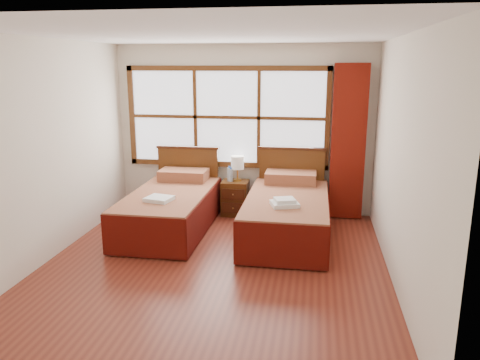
# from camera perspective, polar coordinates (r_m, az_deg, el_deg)

# --- Properties ---
(floor) EXTENTS (4.50, 4.50, 0.00)m
(floor) POSITION_cam_1_polar(r_m,az_deg,el_deg) (5.54, -3.27, -10.58)
(floor) COLOR maroon
(floor) RESTS_ON ground
(ceiling) EXTENTS (4.50, 4.50, 0.00)m
(ceiling) POSITION_cam_1_polar(r_m,az_deg,el_deg) (5.06, -3.70, 17.33)
(ceiling) COLOR white
(ceiling) RESTS_ON wall_back
(wall_back) EXTENTS (4.00, 0.00, 4.00)m
(wall_back) POSITION_cam_1_polar(r_m,az_deg,el_deg) (7.33, 0.39, 6.10)
(wall_back) COLOR silver
(wall_back) RESTS_ON floor
(wall_left) EXTENTS (0.00, 4.50, 4.50)m
(wall_left) POSITION_cam_1_polar(r_m,az_deg,el_deg) (5.91, -22.78, 3.12)
(wall_left) COLOR silver
(wall_left) RESTS_ON floor
(wall_right) EXTENTS (0.00, 4.50, 4.50)m
(wall_right) POSITION_cam_1_polar(r_m,az_deg,el_deg) (5.10, 19.05, 1.88)
(wall_right) COLOR silver
(wall_right) RESTS_ON floor
(window) EXTENTS (3.16, 0.06, 1.56)m
(window) POSITION_cam_1_polar(r_m,az_deg,el_deg) (7.31, -1.60, 7.65)
(window) COLOR white
(window) RESTS_ON wall_back
(curtain) EXTENTS (0.50, 0.16, 2.30)m
(curtain) POSITION_cam_1_polar(r_m,az_deg,el_deg) (7.14, 13.05, 4.48)
(curtain) COLOR maroon
(curtain) RESTS_ON wall_back
(bed_left) EXTENTS (1.07, 2.09, 1.04)m
(bed_left) POSITION_cam_1_polar(r_m,az_deg,el_deg) (6.73, -8.39, -3.34)
(bed_left) COLOR #401D0D
(bed_left) RESTS_ON floor
(bed_right) EXTENTS (1.10, 2.13, 1.07)m
(bed_right) POSITION_cam_1_polar(r_m,az_deg,el_deg) (6.44, 5.78, -3.98)
(bed_right) COLOR #401D0D
(bed_right) RESTS_ON floor
(nightstand) EXTENTS (0.40, 0.40, 0.54)m
(nightstand) POSITION_cam_1_polar(r_m,az_deg,el_deg) (7.31, -0.59, -2.19)
(nightstand) COLOR #542E12
(nightstand) RESTS_ON floor
(towels_left) EXTENTS (0.38, 0.35, 0.05)m
(towels_left) POSITION_cam_1_polar(r_m,az_deg,el_deg) (6.23, -9.83, -2.27)
(towels_left) COLOR white
(towels_left) RESTS_ON bed_left
(towels_right) EXTENTS (0.40, 0.37, 0.10)m
(towels_right) POSITION_cam_1_polar(r_m,az_deg,el_deg) (5.88, 5.46, -2.77)
(towels_right) COLOR white
(towels_right) RESTS_ON bed_right
(lamp) EXTENTS (0.20, 0.20, 0.39)m
(lamp) POSITION_cam_1_polar(r_m,az_deg,el_deg) (7.20, -0.30, 2.05)
(lamp) COLOR gold
(lamp) RESTS_ON nightstand
(bottle_near) EXTENTS (0.06, 0.06, 0.24)m
(bottle_near) POSITION_cam_1_polar(r_m,az_deg,el_deg) (7.21, -1.31, 0.71)
(bottle_near) COLOR #A1B9CF
(bottle_near) RESTS_ON nightstand
(bottle_far) EXTENTS (0.06, 0.06, 0.22)m
(bottle_far) POSITION_cam_1_polar(r_m,az_deg,el_deg) (7.20, -1.13, 0.62)
(bottle_far) COLOR #A1B9CF
(bottle_far) RESTS_ON nightstand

